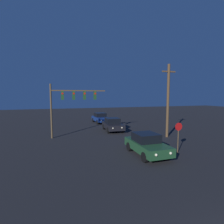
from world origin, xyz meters
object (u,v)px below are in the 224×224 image
car_far (101,118)px  stop_sign (178,132)px  car_near (147,144)px  traffic_signal_mast (70,100)px  car_mid (113,124)px  utility_pole (168,100)px

car_far → stop_sign: size_ratio=1.82×
car_near → traffic_signal_mast: size_ratio=0.72×
car_mid → stop_sign: size_ratio=1.82×
car_mid → utility_pole: (4.52, -4.94, 3.19)m
car_near → utility_pole: size_ratio=0.55×
car_near → car_far: size_ratio=0.98×
car_mid → car_far: same height
traffic_signal_mast → stop_sign: bearing=-47.1°
car_mid → traffic_signal_mast: bearing=21.3°
car_far → traffic_signal_mast: 10.68m
car_near → car_mid: same height
traffic_signal_mast → stop_sign: traffic_signal_mast is taller
car_near → utility_pole: bearing=-138.4°
traffic_signal_mast → car_mid: bearing=18.1°
stop_sign → utility_pole: size_ratio=0.31×
stop_sign → utility_pole: (2.42, 4.80, 2.38)m
car_mid → stop_sign: stop_sign is taller
traffic_signal_mast → stop_sign: 11.17m
stop_sign → traffic_signal_mast: bearing=132.9°
car_mid → traffic_signal_mast: 6.44m
car_near → stop_sign: stop_sign is taller
stop_sign → car_mid: bearing=102.2°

